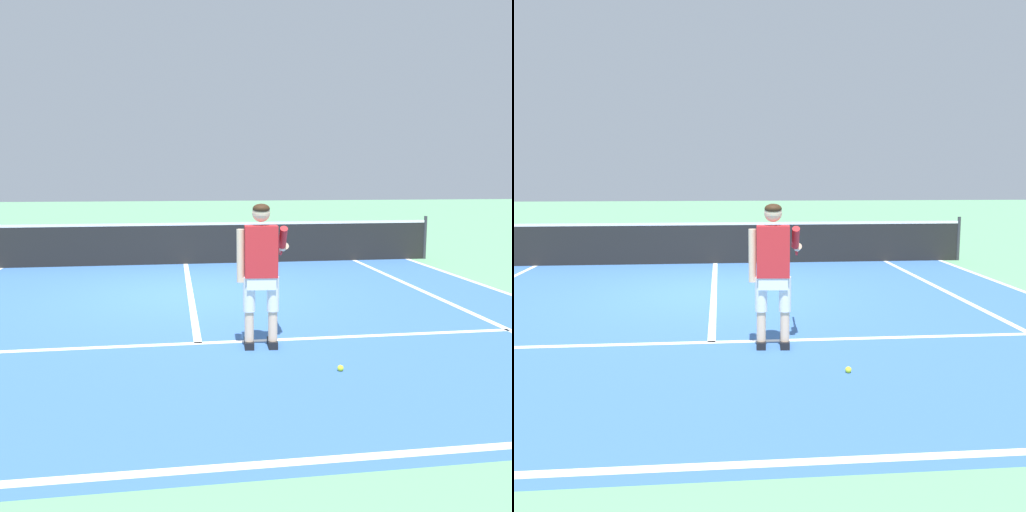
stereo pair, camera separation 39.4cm
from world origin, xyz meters
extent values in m
plane|color=#609E70|center=(0.00, 0.00, 0.00)|extent=(80.00, 80.00, 0.00)
cube|color=#3866A8|center=(0.00, -1.26, 0.00)|extent=(10.98, 9.77, 0.00)
cube|color=white|center=(0.00, -5.95, 0.00)|extent=(10.98, 0.10, 0.01)
cube|color=white|center=(0.00, -2.97, 0.00)|extent=(8.23, 0.10, 0.01)
cube|color=white|center=(0.00, 0.23, 0.00)|extent=(0.10, 6.40, 0.01)
cube|color=white|center=(4.12, -1.26, 0.00)|extent=(0.10, 9.37, 0.01)
cylinder|color=#333338|center=(5.94, 3.43, 0.54)|extent=(0.08, 0.08, 1.07)
cube|color=black|center=(0.00, 3.43, 0.46)|extent=(11.84, 0.02, 0.91)
cube|color=white|center=(0.00, 3.43, 0.94)|extent=(11.84, 0.03, 0.06)
cube|color=black|center=(0.60, -3.21, 0.04)|extent=(0.13, 0.29, 0.09)
cube|color=black|center=(0.87, -3.24, 0.04)|extent=(0.13, 0.29, 0.09)
cylinder|color=beige|center=(0.59, -3.25, 0.27)|extent=(0.11, 0.11, 0.36)
cylinder|color=silver|center=(0.59, -3.25, 0.66)|extent=(0.14, 0.14, 0.41)
cylinder|color=beige|center=(0.87, -3.28, 0.27)|extent=(0.11, 0.11, 0.36)
cylinder|color=silver|center=(0.87, -3.28, 0.66)|extent=(0.14, 0.14, 0.41)
cube|color=silver|center=(0.73, -3.27, 0.82)|extent=(0.36, 0.23, 0.20)
cube|color=red|center=(0.73, -3.27, 1.16)|extent=(0.40, 0.25, 0.60)
cylinder|color=beige|center=(0.49, -3.25, 1.11)|extent=(0.09, 0.09, 0.62)
cylinder|color=red|center=(1.00, -3.20, 1.31)|extent=(0.11, 0.27, 0.29)
cylinder|color=beige|center=(1.06, -2.99, 1.17)|extent=(0.10, 0.30, 0.14)
sphere|color=beige|center=(0.73, -3.26, 1.60)|extent=(0.21, 0.21, 0.21)
ellipsoid|color=#382314|center=(0.73, -3.28, 1.66)|extent=(0.22, 0.22, 0.12)
cylinder|color=#232326|center=(1.09, -2.77, 1.14)|extent=(0.05, 0.20, 0.03)
cylinder|color=red|center=(1.11, -2.62, 1.14)|extent=(0.03, 0.10, 0.02)
torus|color=red|center=(1.12, -2.44, 1.14)|extent=(0.05, 0.30, 0.30)
cylinder|color=silver|center=(1.12, -2.44, 1.14)|extent=(0.03, 0.25, 0.25)
sphere|color=#CCE02D|center=(1.43, -4.18, 0.03)|extent=(0.07, 0.07, 0.07)
camera|label=1|loc=(-0.27, -9.56, 2.00)|focal=38.92mm
camera|label=2|loc=(0.12, -9.60, 2.00)|focal=38.92mm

